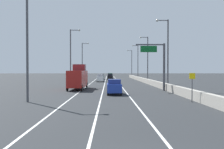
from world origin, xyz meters
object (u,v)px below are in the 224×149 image
at_px(lamp_post_left_near, 29,38).
at_px(car_white_4, 100,78).
at_px(lamp_post_left_far, 83,59).
at_px(overhead_sign_gantry, 159,61).
at_px(lamp_post_left_mid, 72,54).
at_px(car_gray_2, 101,77).
at_px(box_truck, 78,78).
at_px(lamp_post_right_second, 167,50).
at_px(car_black_0, 110,77).
at_px(speed_advisory_sign, 192,85).
at_px(lamp_post_right_fifth, 131,62).
at_px(car_green_1, 110,76).
at_px(lamp_post_right_third, 147,57).
at_px(car_blue_3, 114,87).
at_px(lamp_post_right_fourth, 137,60).

height_order(lamp_post_left_near, car_white_4, lamp_post_left_near).
xyz_separation_m(lamp_post_left_far, car_white_4, (5.57, -8.08, -5.57)).
height_order(overhead_sign_gantry, lamp_post_left_mid, lamp_post_left_mid).
relative_size(lamp_post_left_far, car_gray_2, 2.47).
relative_size(lamp_post_left_far, box_truck, 1.35).
height_order(lamp_post_right_second, car_gray_2, lamp_post_right_second).
height_order(lamp_post_left_far, car_black_0, lamp_post_left_far).
bearing_deg(overhead_sign_gantry, speed_advisory_sign, -88.19).
bearing_deg(overhead_sign_gantry, lamp_post_right_fifth, 88.59).
relative_size(lamp_post_left_near, car_black_0, 2.45).
height_order(lamp_post_right_fifth, box_truck, lamp_post_right_fifth).
bearing_deg(speed_advisory_sign, car_white_4, 103.97).
relative_size(lamp_post_left_near, car_green_1, 2.53).
distance_m(lamp_post_right_fifth, car_black_0, 23.37).
xyz_separation_m(lamp_post_right_second, car_green_1, (-8.88, 56.84, -5.61)).
bearing_deg(car_black_0, car_gray_2, -159.45).
bearing_deg(speed_advisory_sign, lamp_post_right_third, 88.21).
distance_m(lamp_post_right_second, car_blue_3, 12.90).
bearing_deg(car_green_1, lamp_post_left_mid, -100.13).
distance_m(lamp_post_right_third, car_green_1, 37.12).
bearing_deg(lamp_post_left_far, lamp_post_right_second, -63.94).
relative_size(lamp_post_right_second, box_truck, 1.35).
relative_size(lamp_post_right_fourth, lamp_post_right_fifth, 1.00).
xyz_separation_m(lamp_post_right_fifth, lamp_post_left_near, (-17.80, -78.97, 0.00)).
bearing_deg(overhead_sign_gantry, lamp_post_left_near, -140.34).
distance_m(lamp_post_right_fourth, car_green_1, 17.85).
distance_m(lamp_post_right_fourth, car_black_0, 10.76).
xyz_separation_m(lamp_post_right_fourth, lamp_post_right_fifth, (-0.08, 21.24, 0.00)).
height_order(lamp_post_right_fifth, lamp_post_left_mid, same).
bearing_deg(car_gray_2, car_blue_3, -86.30).
bearing_deg(lamp_post_right_third, lamp_post_right_fifth, 89.99).
bearing_deg(car_black_0, lamp_post_right_second, -78.13).
bearing_deg(car_black_0, speed_advisory_sign, -82.32).
height_order(car_black_0, car_white_4, car_white_4).
bearing_deg(car_green_1, lamp_post_left_near, -97.01).
height_order(overhead_sign_gantry, car_green_1, overhead_sign_gantry).
relative_size(car_blue_3, car_white_4, 0.96).
distance_m(lamp_post_right_third, lamp_post_left_near, 40.59).
xyz_separation_m(speed_advisory_sign, car_white_4, (-10.81, 43.45, -0.72)).
bearing_deg(lamp_post_left_near, car_green_1, 82.99).
height_order(speed_advisory_sign, lamp_post_right_fourth, lamp_post_right_fourth).
bearing_deg(lamp_post_right_fourth, lamp_post_right_fifth, 90.21).
bearing_deg(car_blue_3, lamp_post_right_fifth, 82.87).
bearing_deg(speed_advisory_sign, car_black_0, 97.68).
bearing_deg(car_blue_3, lamp_post_left_mid, 115.14).
bearing_deg(overhead_sign_gantry, car_gray_2, 103.53).
bearing_deg(lamp_post_left_mid, speed_advisory_sign, -58.29).
xyz_separation_m(car_blue_3, box_truck, (-5.95, 8.83, 0.94)).
distance_m(lamp_post_left_far, car_green_1, 23.47).
height_order(lamp_post_right_fourth, lamp_post_left_mid, same).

